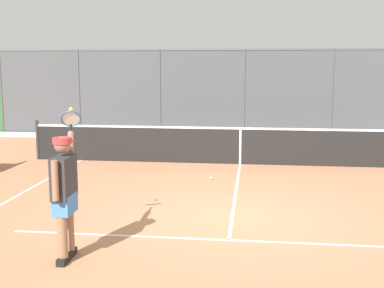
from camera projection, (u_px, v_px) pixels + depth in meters
The scene contains 6 objects.
ground_plane at pixel (232, 216), 8.59m from camera, with size 60.00×60.00×0.00m, color #B27551.
court_line_markings at pixel (228, 248), 7.10m from camera, with size 8.61×10.43×0.01m.
fence_backdrop at pixel (245, 98), 17.51m from camera, with size 20.32×1.37×3.07m.
tennis_net at pixel (240, 145), 12.93m from camera, with size 11.06×0.09×1.07m.
tennis_player at pixel (64, 189), 6.53m from camera, with size 0.48×1.38×1.95m.
tennis_ball_by_sideline at pixel (211, 178), 11.26m from camera, with size 0.07×0.07×0.07m, color #D6E042.
Camera 1 is at (-0.33, 8.31, 2.58)m, focal length 46.86 mm.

